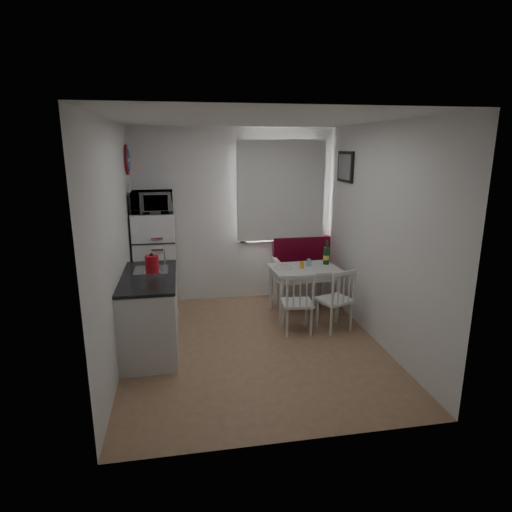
{
  "coord_description": "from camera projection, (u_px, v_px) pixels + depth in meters",
  "views": [
    {
      "loc": [
        -0.8,
        -4.64,
        2.33
      ],
      "look_at": [
        0.11,
        0.5,
        0.98
      ],
      "focal_mm": 30.0,
      "sensor_mm": 36.0,
      "label": 1
    }
  ],
  "objects": [
    {
      "name": "chair_right",
      "position": [
        337.0,
        294.0,
        5.42
      ],
      "size": [
        0.48,
        0.47,
        0.44
      ],
      "rotation": [
        0.0,
        0.0,
        0.3
      ],
      "color": "silver",
      "rests_on": "floor"
    },
    {
      "name": "drinking_glass_blue",
      "position": [
        309.0,
        263.0,
        6.0
      ],
      "size": [
        0.06,
        0.06,
        0.1
      ],
      "primitive_type": "cylinder",
      "color": "#78A2CD",
      "rests_on": "dining_table"
    },
    {
      "name": "kitchen_counter",
      "position": [
        150.0,
        312.0,
        4.97
      ],
      "size": [
        0.62,
        1.32,
        1.16
      ],
      "color": "silver",
      "rests_on": "floor"
    },
    {
      "name": "wall_left",
      "position": [
        116.0,
        245.0,
        4.56
      ],
      "size": [
        0.02,
        3.5,
        2.6
      ],
      "primitive_type": "cube",
      "color": "white",
      "rests_on": "floor"
    },
    {
      "name": "floor",
      "position": [
        254.0,
        346.0,
        5.14
      ],
      "size": [
        3.0,
        3.5,
        0.02
      ],
      "primitive_type": "cube",
      "color": "#8E6A4B",
      "rests_on": "ground"
    },
    {
      "name": "wall_right",
      "position": [
        378.0,
        236.0,
        5.07
      ],
      "size": [
        0.02,
        3.5,
        2.6
      ],
      "primitive_type": "cube",
      "color": "white",
      "rests_on": "floor"
    },
    {
      "name": "fridge",
      "position": [
        156.0,
        262.0,
        6.1
      ],
      "size": [
        0.58,
        0.58,
        1.44
      ],
      "primitive_type": "cube",
      "color": "white",
      "rests_on": "floor"
    },
    {
      "name": "dining_table",
      "position": [
        304.0,
        273.0,
        5.97
      ],
      "size": [
        0.96,
        0.69,
        0.69
      ],
      "rotation": [
        0.0,
        0.0,
        0.05
      ],
      "color": "silver",
      "rests_on": "floor"
    },
    {
      "name": "window",
      "position": [
        280.0,
        194.0,
        6.49
      ],
      "size": [
        1.22,
        0.06,
        1.47
      ],
      "primitive_type": "cube",
      "color": "silver",
      "rests_on": "wall_back"
    },
    {
      "name": "chair_left",
      "position": [
        299.0,
        297.0,
        5.34
      ],
      "size": [
        0.41,
        0.39,
        0.44
      ],
      "rotation": [
        0.0,
        0.0,
        -0.07
      ],
      "color": "silver",
      "rests_on": "floor"
    },
    {
      "name": "bench",
      "position": [
        315.0,
        278.0,
        6.71
      ],
      "size": [
        1.33,
        0.51,
        0.95
      ],
      "color": "silver",
      "rests_on": "floor"
    },
    {
      "name": "picture_frame",
      "position": [
        345.0,
        167.0,
        5.93
      ],
      "size": [
        0.04,
        0.52,
        0.42
      ],
      "primitive_type": "cube",
      "color": "black",
      "rests_on": "wall_right"
    },
    {
      "name": "kettle",
      "position": [
        152.0,
        264.0,
        4.87
      ],
      "size": [
        0.18,
        0.18,
        0.24
      ],
      "primitive_type": "cylinder",
      "color": "red",
      "rests_on": "kitchen_counter"
    },
    {
      "name": "wall_sign",
      "position": [
        128.0,
        160.0,
        5.74
      ],
      "size": [
        0.03,
        0.4,
        0.4
      ],
      "primitive_type": "cylinder",
      "rotation": [
        0.0,
        1.57,
        0.0
      ],
      "color": "navy",
      "rests_on": "wall_left"
    },
    {
      "name": "wall_back",
      "position": [
        234.0,
        216.0,
        6.48
      ],
      "size": [
        3.0,
        0.02,
        2.6
      ],
      "primitive_type": "cube",
      "color": "white",
      "rests_on": "floor"
    },
    {
      "name": "wall_front",
      "position": [
        294.0,
        290.0,
        3.15
      ],
      "size": [
        3.0,
        0.02,
        2.6
      ],
      "primitive_type": "cube",
      "color": "white",
      "rests_on": "floor"
    },
    {
      "name": "plate",
      "position": [
        283.0,
        267.0,
        5.92
      ],
      "size": [
        0.25,
        0.25,
        0.02
      ],
      "primitive_type": "cylinder",
      "color": "white",
      "rests_on": "dining_table"
    },
    {
      "name": "microwave",
      "position": [
        152.0,
        202.0,
        5.83
      ],
      "size": [
        0.54,
        0.37,
        0.3
      ],
      "primitive_type": "imported",
      "color": "white",
      "rests_on": "fridge"
    },
    {
      "name": "curtain",
      "position": [
        281.0,
        191.0,
        6.41
      ],
      "size": [
        1.35,
        0.02,
        1.5
      ],
      "primitive_type": "cube",
      "color": "white",
      "rests_on": "wall_back"
    },
    {
      "name": "wine_bottle",
      "position": [
        326.0,
        253.0,
        6.06
      ],
      "size": [
        0.09,
        0.09,
        0.34
      ],
      "primitive_type": null,
      "color": "#143F1C",
      "rests_on": "dining_table"
    },
    {
      "name": "ceiling",
      "position": [
        254.0,
        119.0,
        4.49
      ],
      "size": [
        3.0,
        3.5,
        0.02
      ],
      "primitive_type": "cube",
      "color": "white",
      "rests_on": "wall_back"
    },
    {
      "name": "drinking_glass_orange",
      "position": [
        302.0,
        265.0,
        5.88
      ],
      "size": [
        0.06,
        0.06,
        0.1
      ],
      "primitive_type": "cylinder",
      "color": "gold",
      "rests_on": "dining_table"
    }
  ]
}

